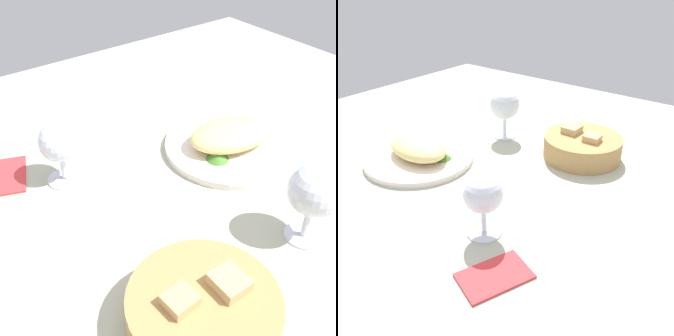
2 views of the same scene
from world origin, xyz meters
TOP-DOWN VIEW (x-y plane):
  - ground_plane at (0.00, 0.00)cm, footprint 140.00×140.00cm
  - plate at (-11.36, -8.75)cm, footprint 26.09×26.09cm
  - omelette at (-11.36, -8.75)cm, footprint 19.05×13.71cm
  - lettuce_garnish at (-5.65, -6.41)cm, footprint 4.35×4.35cm
  - bread_basket at (18.62, 17.41)cm, footprint 18.91×18.91cm
  - wine_glass_near at (19.16, -19.84)cm, footprint 7.05×7.05cm
  - wine_glass_far at (-3.86, 15.27)cm, footprint 8.00×8.00cm
  - folded_napkin at (27.56, -27.08)cm, footprint 10.55×12.80cm

SIDE VIEW (x-z plane):
  - ground_plane at x=0.00cm, z-range -2.00..0.00cm
  - folded_napkin at x=27.56cm, z-range 0.00..0.80cm
  - plate at x=-11.36cm, z-range 0.00..1.40cm
  - lettuce_garnish at x=-5.65cm, z-range 1.40..3.20cm
  - bread_basket at x=18.62cm, z-range -0.69..6.47cm
  - omelette at x=-11.36cm, z-range 1.40..6.12cm
  - wine_glass_near at x=19.16cm, z-range 1.77..13.50cm
  - wine_glass_far at x=-3.86cm, z-range 2.24..15.52cm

